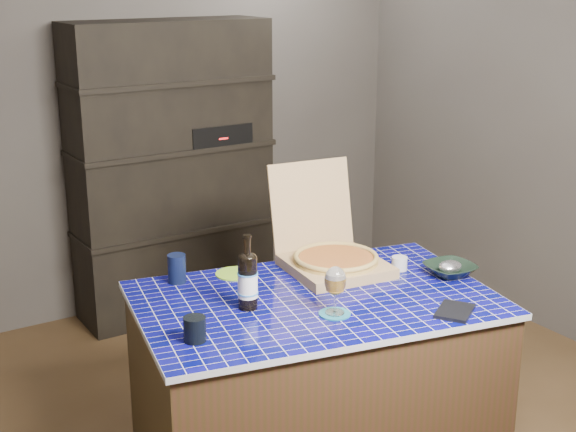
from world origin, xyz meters
TOP-DOWN VIEW (x-y plane):
  - room at (0.00, 0.00)m, footprint 3.50×3.50m
  - shelving_unit at (0.00, 1.53)m, footprint 1.20×0.41m
  - kitchen_island at (-0.23, -0.36)m, footprint 1.60×1.19m
  - pizza_box at (0.02, -0.14)m, footprint 0.46×0.54m
  - mead_bottle at (-0.52, -0.31)m, footprint 0.08×0.08m
  - teal_trivet at (-0.26, -0.54)m, footprint 0.12×0.12m
  - wine_glass at (-0.26, -0.54)m, footprint 0.09×0.09m
  - tumbler at (-0.82, -0.46)m, footprint 0.08×0.08m
  - dvd_case at (0.14, -0.78)m, footprint 0.22×0.20m
  - bowl at (0.40, -0.47)m, footprint 0.23×0.23m
  - foil_contents at (0.40, -0.47)m, footprint 0.11×0.09m
  - white_jar at (0.26, -0.30)m, footprint 0.07×0.07m
  - navy_cup at (-0.64, 0.09)m, footprint 0.08×0.08m
  - green_trivet at (-0.38, 0.04)m, footprint 0.17×0.17m

SIDE VIEW (x-z plane):
  - kitchen_island at x=-0.23m, z-range 0.00..0.79m
  - teal_trivet at x=-0.26m, z-range 0.79..0.80m
  - green_trivet at x=-0.38m, z-range 0.79..0.80m
  - dvd_case at x=0.14m, z-range 0.79..0.81m
  - bowl at x=0.40m, z-range 0.79..0.84m
  - white_jar at x=0.26m, z-range 0.79..0.85m
  - foil_contents at x=0.40m, z-range 0.81..0.86m
  - tumbler at x=-0.82m, z-range 0.79..0.88m
  - navy_cup at x=-0.64m, z-range 0.79..0.92m
  - pizza_box at x=0.02m, z-range 0.63..1.08m
  - shelving_unit at x=0.00m, z-range 0.00..1.80m
  - mead_bottle at x=-0.52m, z-range 0.76..1.06m
  - wine_glass at x=-0.26m, z-range 0.83..1.02m
  - room at x=0.00m, z-range -0.50..3.00m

